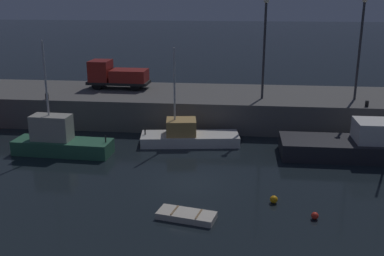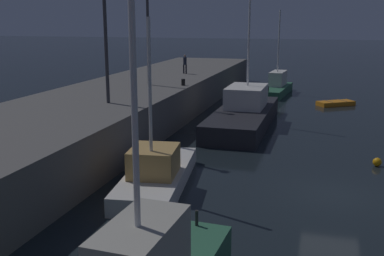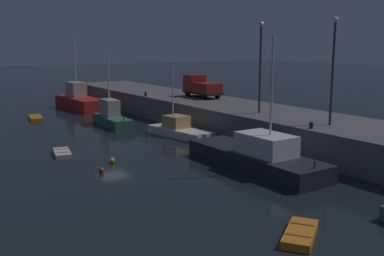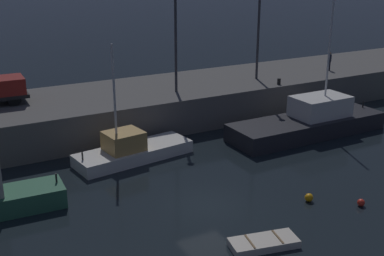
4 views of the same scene
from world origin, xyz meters
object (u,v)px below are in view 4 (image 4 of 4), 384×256
(fishing_boat_blue, at_px, (310,121))
(lamp_post_west, at_px, (176,27))
(mooring_buoy_near, at_px, (361,203))
(lamp_post_east, at_px, (259,20))
(fishing_trawler_green, at_px, (131,150))
(rowboat_white_mid, at_px, (264,243))
(bollard_central, at_px, (279,82))
(dockworker, at_px, (330,60))
(mooring_buoy_mid, at_px, (309,198))

(fishing_boat_blue, bearing_deg, lamp_post_west, 137.73)
(mooring_buoy_near, relative_size, lamp_post_east, 0.05)
(fishing_trawler_green, distance_m, mooring_buoy_near, 13.85)
(mooring_buoy_near, bearing_deg, rowboat_white_mid, -174.53)
(fishing_trawler_green, bearing_deg, bollard_central, 12.33)
(lamp_post_east, bearing_deg, bollard_central, -81.84)
(fishing_boat_blue, distance_m, dockworker, 10.75)
(lamp_post_east, height_order, bollard_central, lamp_post_east)
(mooring_buoy_near, bearing_deg, dockworker, 51.28)
(lamp_post_east, relative_size, bollard_central, 17.44)
(rowboat_white_mid, relative_size, dockworker, 1.94)
(mooring_buoy_near, relative_size, lamp_post_west, 0.05)
(fishing_trawler_green, height_order, dockworker, fishing_trawler_green)
(mooring_buoy_near, xyz_separation_m, mooring_buoy_mid, (-1.98, 1.66, 0.03))
(lamp_post_west, distance_m, bollard_central, 9.49)
(mooring_buoy_near, height_order, dockworker, dockworker)
(rowboat_white_mid, distance_m, mooring_buoy_mid, 5.14)
(fishing_trawler_green, height_order, rowboat_white_mid, fishing_trawler_green)
(fishing_trawler_green, relative_size, mooring_buoy_near, 20.07)
(mooring_buoy_near, relative_size, bollard_central, 0.81)
(fishing_trawler_green, xyz_separation_m, lamp_post_east, (13.49, 5.55, 6.72))
(fishing_boat_blue, bearing_deg, dockworker, 40.04)
(fishing_boat_blue, xyz_separation_m, rowboat_white_mid, (-11.78, -10.36, -0.75))
(fishing_boat_blue, bearing_deg, lamp_post_east, 87.04)
(mooring_buoy_near, distance_m, dockworker, 21.34)
(rowboat_white_mid, distance_m, mooring_buoy_near, 6.61)
(mooring_buoy_near, distance_m, mooring_buoy_mid, 2.58)
(mooring_buoy_mid, bearing_deg, dockworker, 44.27)
(lamp_post_west, distance_m, lamp_post_east, 7.73)
(bollard_central, bearing_deg, lamp_post_east, 98.16)
(mooring_buoy_mid, bearing_deg, lamp_post_east, 63.64)
(dockworker, height_order, bollard_central, dockworker)
(fishing_trawler_green, height_order, lamp_post_east, lamp_post_east)
(fishing_trawler_green, bearing_deg, mooring_buoy_near, -55.10)
(rowboat_white_mid, height_order, dockworker, dockworker)
(lamp_post_east, distance_m, bollard_central, 5.24)
(lamp_post_east, bearing_deg, mooring_buoy_mid, -116.36)
(lamp_post_west, xyz_separation_m, lamp_post_east, (7.72, 0.48, 0.03))
(mooring_buoy_near, height_order, mooring_buoy_mid, mooring_buoy_mid)
(mooring_buoy_near, relative_size, mooring_buoy_mid, 0.87)
(bollard_central, bearing_deg, mooring_buoy_mid, -121.88)
(mooring_buoy_mid, relative_size, bollard_central, 0.92)
(mooring_buoy_mid, xyz_separation_m, lamp_post_east, (7.55, 15.23, 7.17))
(mooring_buoy_near, bearing_deg, fishing_boat_blue, 61.90)
(fishing_boat_blue, height_order, bollard_central, fishing_boat_blue)
(fishing_boat_blue, relative_size, mooring_buoy_near, 31.09)
(fishing_trawler_green, height_order, mooring_buoy_near, fishing_trawler_green)
(fishing_trawler_green, xyz_separation_m, lamp_post_west, (5.77, 5.06, 6.69))
(fishing_boat_blue, bearing_deg, mooring_buoy_near, -118.10)
(lamp_post_east, bearing_deg, dockworker, -3.37)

